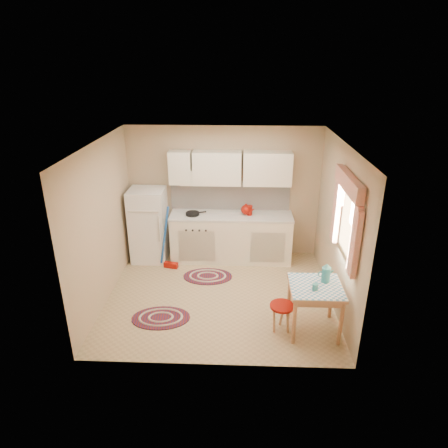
{
  "coord_description": "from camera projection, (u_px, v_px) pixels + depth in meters",
  "views": [
    {
      "loc": [
        0.31,
        -5.59,
        3.63
      ],
      "look_at": [
        0.07,
        0.25,
        1.17
      ],
      "focal_mm": 32.0,
      "sensor_mm": 36.0,
      "label": 1
    }
  ],
  "objects": [
    {
      "name": "broom",
      "position": [
        169.0,
        238.0,
        7.2
      ],
      "size": [
        0.3,
        0.18,
        1.2
      ],
      "primitive_type": null,
      "rotation": [
        0.0,
        0.0,
        -0.22
      ],
      "color": "blue",
      "rests_on": "ground"
    },
    {
      "name": "base_cabinets",
      "position": [
        231.0,
        238.0,
        7.58
      ],
      "size": [
        2.25,
        0.6,
        0.88
      ],
      "primitive_type": "cube",
      "color": "white",
      "rests_on": "ground"
    },
    {
      "name": "coffee_pot",
      "position": [
        326.0,
        273.0,
        5.51
      ],
      "size": [
        0.15,
        0.13,
        0.3
      ],
      "primitive_type": null,
      "rotation": [
        0.0,
        0.0,
        -0.02
      ],
      "color": "teal",
      "rests_on": "table"
    },
    {
      "name": "mug",
      "position": [
        315.0,
        287.0,
        5.35
      ],
      "size": [
        0.1,
        0.1,
        0.1
      ],
      "primitive_type": "cylinder",
      "rotation": [
        0.0,
        0.0,
        -0.42
      ],
      "color": "teal",
      "rests_on": "table"
    },
    {
      "name": "red_kettle",
      "position": [
        246.0,
        210.0,
        7.35
      ],
      "size": [
        0.25,
        0.23,
        0.2
      ],
      "primitive_type": null,
      "rotation": [
        0.0,
        0.0,
        -0.29
      ],
      "color": "#930E05",
      "rests_on": "countertop"
    },
    {
      "name": "fridge",
      "position": [
        149.0,
        225.0,
        7.5
      ],
      "size": [
        0.65,
        0.6,
        1.4
      ],
      "primitive_type": "cube",
      "color": "white",
      "rests_on": "ground"
    },
    {
      "name": "rug_center",
      "position": [
        208.0,
        276.0,
        7.11
      ],
      "size": [
        0.88,
        0.6,
        0.02
      ],
      "primitive_type": null,
      "rotation": [
        0.0,
        0.0,
        0.02
      ],
      "color": "maroon",
      "rests_on": "ground"
    },
    {
      "name": "stool",
      "position": [
        281.0,
        317.0,
        5.66
      ],
      "size": [
        0.41,
        0.41,
        0.42
      ],
      "primitive_type": "cylinder",
      "rotation": [
        0.0,
        0.0,
        -0.22
      ],
      "color": "#930E05",
      "rests_on": "ground"
    },
    {
      "name": "rug_left",
      "position": [
        161.0,
        318.0,
        5.98
      ],
      "size": [
        0.92,
        0.65,
        0.02
      ],
      "primitive_type": null,
      "rotation": [
        0.0,
        0.0,
        0.08
      ],
      "color": "maroon",
      "rests_on": "ground"
    },
    {
      "name": "table",
      "position": [
        314.0,
        308.0,
        5.6
      ],
      "size": [
        0.72,
        0.72,
        0.72
      ],
      "primitive_type": "cube",
      "color": "tan",
      "rests_on": "ground"
    },
    {
      "name": "room_shell",
      "position": [
        230.0,
        199.0,
        6.16
      ],
      "size": [
        3.64,
        3.6,
        2.52
      ],
      "color": "tan",
      "rests_on": "ground"
    },
    {
      "name": "frying_pan",
      "position": [
        193.0,
        214.0,
        7.37
      ],
      "size": [
        0.34,
        0.34,
        0.05
      ],
      "primitive_type": "cylinder",
      "rotation": [
        0.0,
        0.0,
        0.43
      ],
      "color": "black",
      "rests_on": "countertop"
    },
    {
      "name": "countertop",
      "position": [
        231.0,
        216.0,
        7.41
      ],
      "size": [
        2.27,
        0.62,
        0.04
      ],
      "primitive_type": "cube",
      "color": "silver",
      "rests_on": "base_cabinets"
    },
    {
      "name": "red_canister",
      "position": [
        249.0,
        211.0,
        7.35
      ],
      "size": [
        0.13,
        0.13,
        0.16
      ],
      "primitive_type": "cylinder",
      "rotation": [
        0.0,
        0.0,
        0.33
      ],
      "color": "#930E05",
      "rests_on": "countertop"
    }
  ]
}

